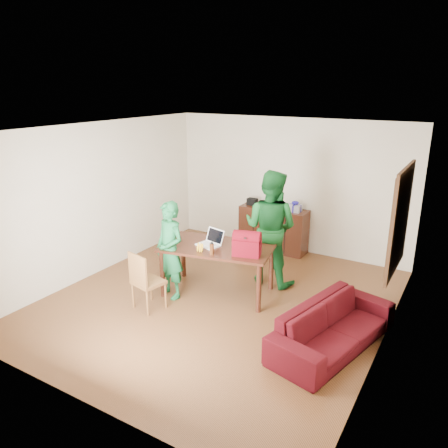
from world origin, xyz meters
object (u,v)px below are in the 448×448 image
Objects in this scene: person_far at (270,228)px; chair at (148,292)px; sofa at (333,326)px; red_bag at (247,246)px; person_near at (170,250)px; table at (218,252)px; laptop at (208,243)px; bottle at (212,248)px.

chair is at bearing 58.79° from person_far.
person_far is at bearing 62.65° from sofa.
person_far is (1.19, 1.82, 0.72)m from chair.
sofa is at bearing 140.48° from person_far.
red_bag reaches higher than sofa.
person_far is (1.14, 1.31, 0.19)m from person_near.
table reaches higher than sofa.
laptop is (-0.14, -0.07, 0.15)m from table.
bottle is at bearing 52.60° from chair.
chair is at bearing -140.36° from bottle.
bottle is (0.71, 0.12, 0.13)m from person_near.
chair is 2.28× the size of laptop.
chair reaches higher than sofa.
red_bag is at bearing 94.58° from person_far.
chair is at bearing -134.60° from table.
table is at bearing 40.99° from laptop.
person_far is 0.99× the size of sofa.
laptop is at bearing 58.33° from person_near.
person_near is at bearing -123.40° from laptop.
person_far is at bearing 65.14° from person_near.
person_far is at bearing 77.88° from red_bag.
red_bag is at bearing 28.38° from bottle.
person_far reaches higher than red_bag.
person_near is 0.62m from laptop.
table is 0.43m from bottle.
chair is at bearing -79.23° from person_near.
chair is (-0.64, -0.99, -0.45)m from table.
person_near reaches higher than red_bag.
table is 0.22m from laptop.
chair is 0.47× the size of person_far.
person_far is 4.85× the size of laptop.
red_bag is (1.23, 0.88, 0.71)m from chair.
table is 2.23m from sofa.
laptop is (-0.68, -0.89, -0.12)m from person_far.
table is 0.65m from red_bag.
laptop reaches higher than bottle.
person_near is at bearing 97.52° from chair.
laptop reaches higher than chair.
person_far is 1.13m from laptop.
laptop is at bearing 91.80° from sofa.
person_far is 2.21m from sofa.
bottle is at bearing 98.43° from sofa.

